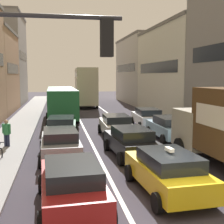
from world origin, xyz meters
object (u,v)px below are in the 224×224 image
(sedan_left_lane_third, at_px, (61,127))
(pedestrian_mid_sidewalk, at_px, (7,132))
(wagon_left_lane_second, at_px, (60,143))
(traffic_light_pole, at_px, (22,89))
(bus_far_queue_secondary, at_px, (85,85))
(hatchback_centre_lane_third, at_px, (116,125))
(bus_mid_queue_primary, at_px, (61,100))
(sedan_centre_lane_second, at_px, (131,141))
(taxi_centre_lane_front, at_px, (167,171))
(sedan_right_lane_behind_truck, at_px, (169,127))
(wagon_right_lane_far, at_px, (148,117))
(sedan_left_lane_front, at_px, (72,184))

(sedan_left_lane_third, xyz_separation_m, pedestrian_mid_sidewalk, (-3.06, -2.01, 0.15))
(wagon_left_lane_second, xyz_separation_m, sedan_left_lane_third, (0.12, 4.63, 0.00))
(traffic_light_pole, relative_size, bus_far_queue_secondary, 0.52)
(wagon_left_lane_second, xyz_separation_m, bus_far_queue_secondary, (3.63, 26.30, 2.03))
(hatchback_centre_lane_third, bearing_deg, bus_mid_queue_primary, 21.52)
(traffic_light_pole, xyz_separation_m, bus_mid_queue_primary, (1.13, 22.27, -2.06))
(sedan_centre_lane_second, distance_m, hatchback_centre_lane_third, 5.14)
(bus_far_queue_secondary, bearing_deg, traffic_light_pole, 174.33)
(sedan_centre_lane_second, xyz_separation_m, pedestrian_mid_sidewalk, (-6.47, 2.83, 0.15))
(taxi_centre_lane_front, xyz_separation_m, sedan_left_lane_third, (-3.51, 9.81, -0.00))
(taxi_centre_lane_front, height_order, pedestrian_mid_sidewalk, same)
(sedan_centre_lane_second, bearing_deg, sedan_right_lane_behind_truck, -47.18)
(wagon_right_lane_far, height_order, pedestrian_mid_sidewalk, pedestrian_mid_sidewalk)
(sedan_left_lane_front, relative_size, pedestrian_mid_sidewalk, 2.64)
(wagon_right_lane_far, relative_size, bus_far_queue_secondary, 0.41)
(hatchback_centre_lane_third, height_order, sedan_right_lane_behind_truck, same)
(taxi_centre_lane_front, height_order, sedan_centre_lane_second, taxi_centre_lane_front)
(hatchback_centre_lane_third, relative_size, wagon_right_lane_far, 0.99)
(sedan_right_lane_behind_truck, relative_size, bus_mid_queue_primary, 0.41)
(sedan_right_lane_behind_truck, relative_size, wagon_right_lane_far, 0.99)
(pedestrian_mid_sidewalk, bearing_deg, sedan_centre_lane_second, 92.41)
(traffic_light_pole, height_order, hatchback_centre_lane_third, traffic_light_pole)
(sedan_left_lane_front, distance_m, pedestrian_mid_sidewalk, 9.10)
(hatchback_centre_lane_third, height_order, bus_mid_queue_primary, bus_mid_queue_primary)
(sedan_left_lane_third, relative_size, wagon_right_lane_far, 1.01)
(traffic_light_pole, xyz_separation_m, hatchback_centre_lane_third, (4.60, 12.90, -3.02))
(traffic_light_pole, relative_size, sedan_right_lane_behind_truck, 1.27)
(traffic_light_pole, distance_m, hatchback_centre_lane_third, 14.02)
(sedan_left_lane_third, relative_size, sedan_right_lane_behind_truck, 1.02)
(bus_mid_queue_primary, bearing_deg, sedan_left_lane_front, 179.20)
(sedan_left_lane_third, relative_size, bus_far_queue_secondary, 0.42)
(sedan_left_lane_third, height_order, bus_far_queue_secondary, bus_far_queue_secondary)
(taxi_centre_lane_front, height_order, sedan_right_lane_behind_truck, taxi_centre_lane_front)
(sedan_centre_lane_second, bearing_deg, pedestrian_mid_sidewalk, 62.62)
(sedan_centre_lane_second, relative_size, wagon_left_lane_second, 1.01)
(traffic_light_pole, bearing_deg, hatchback_centre_lane_third, 70.39)
(wagon_left_lane_second, bearing_deg, sedan_left_lane_third, -3.16)
(bus_mid_queue_primary, xyz_separation_m, pedestrian_mid_sidewalk, (-3.21, -11.68, -0.81))
(taxi_centre_lane_front, distance_m, bus_mid_queue_primary, 19.80)
(taxi_centre_lane_front, bearing_deg, sedan_left_lane_front, 98.48)
(wagon_right_lane_far, relative_size, pedestrian_mid_sidewalk, 2.64)
(hatchback_centre_lane_third, bearing_deg, pedestrian_mid_sidewalk, 110.28)
(traffic_light_pole, bearing_deg, wagon_left_lane_second, 83.87)
(sedan_centre_lane_second, xyz_separation_m, hatchback_centre_lane_third, (0.22, 5.14, 0.00))
(traffic_light_pole, xyz_separation_m, taxi_centre_lane_front, (4.48, 2.78, -3.02))
(sedan_left_lane_front, xyz_separation_m, sedan_left_lane_third, (-0.17, 10.52, 0.00))
(sedan_left_lane_front, height_order, sedan_left_lane_third, same)
(hatchback_centre_lane_third, bearing_deg, sedan_left_lane_front, 163.49)
(traffic_light_pole, bearing_deg, sedan_left_lane_third, 85.59)
(sedan_centre_lane_second, height_order, sedan_left_lane_third, same)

